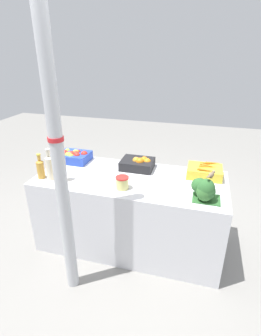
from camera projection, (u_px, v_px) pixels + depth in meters
ground_plane at (130, 241)px, 2.80m from camera, size 10.00×10.00×0.00m
market_table at (130, 211)px, 2.65m from camera, size 1.79×0.78×0.76m
support_pole at (58, 155)px, 1.80m from camera, size 0.11×0.11×2.41m
apple_crate at (74, 156)px, 2.83m from camera, size 0.32×0.26×0.13m
orange_crate at (138, 163)px, 2.66m from camera, size 0.32×0.26×0.13m
carrot_crate at (205, 171)px, 2.50m from camera, size 0.32×0.26×0.12m
broccoli_pile at (205, 190)px, 2.08m from camera, size 0.24×0.22×0.20m
juice_bottle_amber at (41, 168)px, 2.44m from camera, size 0.07×0.07×0.24m
juice_bottle_cloudy at (50, 167)px, 2.41m from camera, size 0.07×0.07×0.30m
juice_bottle_golden at (61, 169)px, 2.38m from camera, size 0.07×0.07×0.29m
pickle_jar at (122, 183)px, 2.27m from camera, size 0.12×0.12×0.11m
sparrow_bird at (212, 175)px, 2.04m from camera, size 0.07×0.13×0.05m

